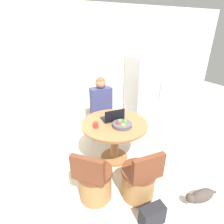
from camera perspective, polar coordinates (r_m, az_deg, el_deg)
ground_plane at (r=3.18m, az=3.86°, el=-16.34°), size 12.00×12.00×0.00m
wall_back at (r=3.89m, az=-6.38°, el=12.96°), size 7.00×0.06×2.60m
refrigerator at (r=4.15m, az=10.16°, el=6.45°), size 0.69×0.68×1.62m
dining_table at (r=2.96m, az=0.80°, el=-6.71°), size 1.09×1.09×0.73m
chair_near_camera at (r=2.54m, az=8.82°, el=-21.28°), size 0.47×0.47×0.80m
chair_near_left_corner at (r=2.52m, az=-5.71°, el=-21.72°), size 0.54×0.54×0.80m
person_seated at (r=3.53m, az=-3.78°, el=1.98°), size 0.40×0.37×1.33m
laptop at (r=2.93m, az=0.26°, el=-1.84°), size 0.35×0.25×0.21m
fruit_bowl at (r=2.75m, az=3.26°, el=-4.07°), size 0.31×0.31×0.10m
coffee_cup at (r=2.72m, az=-5.31°, el=-4.18°), size 0.08×0.08×0.09m
bottle at (r=3.05m, az=3.94°, el=0.16°), size 0.06×0.06×0.23m
cat at (r=2.85m, az=27.06°, el=-23.19°), size 0.51×0.18×0.19m
handbag at (r=2.43m, az=12.99°, el=-30.07°), size 0.30×0.14×0.26m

